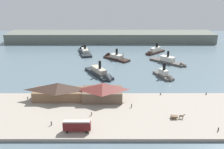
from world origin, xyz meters
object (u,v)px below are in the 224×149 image
Objects in this scene: pedestrian_near_east_shed at (92,114)px; ferry_shed_west_terminal at (103,92)px; mooring_post_west at (206,94)px; ferry_shed_east_terminal at (58,91)px; ferry_moored_east at (113,57)px; pedestrian_near_cart at (219,129)px; ferry_approaching_west at (102,74)px; ferry_approaching_east at (85,51)px; ferry_near_quay at (165,75)px; ferry_outer_harbor at (154,52)px; street_tram at (77,125)px; ferry_mid_harbor at (172,62)px; pedestrian_at_waters_edge at (132,106)px; mooring_post_center_west at (161,94)px; pedestrian_walking_east at (28,98)px; horse_cart at (177,116)px; pedestrian_standing_center at (52,123)px.

ferry_shed_west_terminal is at bearing 74.94° from pedestrian_near_east_shed.
ferry_shed_east_terminal is at bearing -176.08° from mooring_post_west.
ferry_moored_east is at bearing 124.73° from mooring_post_west.
ferry_approaching_west is at bearing 127.06° from pedestrian_near_cart.
ferry_approaching_east is 73.01m from ferry_near_quay.
ferry_shed_west_terminal reaches higher than ferry_outer_harbor.
street_tram is 0.48× the size of ferry_moored_east.
street_tram is 94.42m from ferry_mid_harbor.
mooring_post_center_west is at bearing 40.53° from pedestrian_at_waters_edge.
street_tram is 10.52× the size of mooring_post_center_west.
pedestrian_walking_east is 0.07× the size of ferry_mid_harbor.
ferry_approaching_west is 1.28× the size of ferry_moored_east.
ferry_outer_harbor reaches higher than horse_cart.
pedestrian_near_cart is 0.06× the size of ferry_approaching_east.
ferry_shed_west_terminal is 9.98× the size of pedestrian_at_waters_edge.
ferry_mid_harbor is at bearing 88.98° from pedestrian_near_cart.
ferry_outer_harbor is at bearing 83.50° from mooring_post_center_west.
ferry_mid_harbor is at bearing 70.26° from ferry_near_quay.
ferry_approaching_west is at bearing -127.42° from ferry_outer_harbor.
ferry_mid_harbor is (9.03, 25.15, -0.03)m from ferry_near_quay.
horse_cart is 21.33m from mooring_post_center_west.
pedestrian_at_waters_edge reaches higher than pedestrian_standing_center.
ferry_moored_east is at bearing 162.82° from ferry_mid_harbor.
horse_cart is at bearing -19.34° from ferry_shed_east_terminal.
ferry_approaching_east is (1.14, 103.82, -0.85)m from pedestrian_standing_center.
ferry_approaching_west reaches higher than ferry_outer_harbor.
ferry_outer_harbor is (67.73, 79.87, -0.42)m from pedestrian_walking_east.
ferry_approaching_east is 1.30× the size of ferry_moored_east.
ferry_approaching_west is at bearing 60.35° from ferry_shed_east_terminal.
ferry_shed_west_terminal reaches higher than pedestrian_at_waters_edge.
ferry_outer_harbor is (54.29, 78.92, -3.58)m from ferry_shed_east_terminal.
pedestrian_at_waters_edge is (31.54, -7.88, -3.10)m from ferry_shed_east_terminal.
ferry_near_quay is (37.21, 43.45, -0.49)m from pedestrian_near_east_shed.
ferry_approaching_east is at bearing 154.60° from ferry_mid_harbor.
mooring_post_west is at bearing 6.04° from ferry_shed_west_terminal.
horse_cart reaches higher than pedestrian_standing_center.
ferry_approaching_west reaches higher than street_tram.
horse_cart is 0.22× the size of ferry_approaching_west.
street_tram is at bearing -66.00° from ferry_shed_east_terminal.
ferry_near_quay is at bearing -46.77° from ferry_approaching_east.
horse_cart is (36.66, 8.84, -1.55)m from street_tram.
pedestrian_at_waters_edge is 18.75m from mooring_post_center_west.
pedestrian_walking_east is at bearing -119.57° from ferry_moored_east.
pedestrian_near_east_shed is at bearing -105.06° from ferry_shed_west_terminal.
ferry_shed_east_terminal is 13.83m from pedestrian_walking_east.
horse_cart is 18.87m from pedestrian_at_waters_edge.
ferry_moored_east is (37.82, 66.65, -0.76)m from pedestrian_walking_east.
ferry_shed_east_terminal is 2.30× the size of street_tram.
pedestrian_near_east_shed is 57.21m from ferry_near_quay.
street_tram reaches higher than pedestrian_at_waters_edge.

